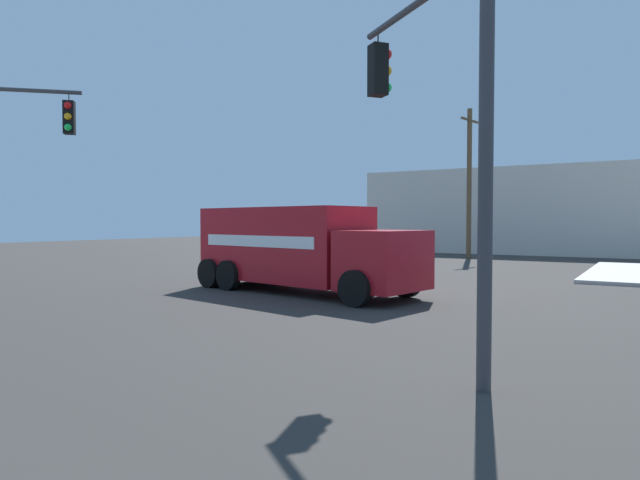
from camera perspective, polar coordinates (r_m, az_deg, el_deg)
name	(u,v)px	position (r m, az deg, el deg)	size (l,w,h in m)	color
ground_plane	(311,292)	(18.12, -0.95, -5.37)	(100.00, 100.00, 0.00)	#33302D
delivery_truck	(299,248)	(17.93, -2.18, -0.80)	(8.33, 4.10, 2.76)	#AD141E
traffic_light_primary	(441,112)	(8.79, 12.44, 12.77)	(2.93, 2.28, 6.10)	#38383D
utility_pole	(469,182)	(35.46, 15.17, 5.85)	(0.48, 2.19, 9.24)	brown
building_backdrop	(530,211)	(42.39, 20.93, 2.80)	(23.17, 6.00, 6.07)	beige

